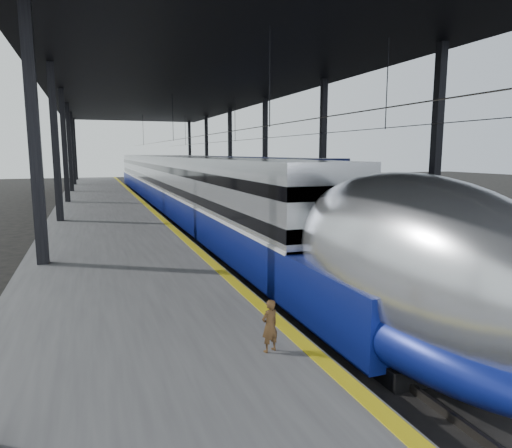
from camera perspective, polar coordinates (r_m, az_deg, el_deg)
ground at (r=12.41m, az=1.59°, el=-12.43°), size 160.00×160.00×0.00m
platform at (r=31.00m, az=-18.48°, el=0.98°), size 6.00×80.00×1.00m
yellow_strip at (r=31.14m, az=-13.37°, el=2.17°), size 0.30×80.00×0.01m
rails at (r=32.27m, az=-4.11°, el=0.96°), size 6.52×80.00×0.16m
canopy at (r=31.69m, az=-9.03°, el=17.12°), size 18.00×75.00×9.47m
tgv_train at (r=36.01m, az=-10.04°, el=4.73°), size 2.97×65.20×4.26m
second_train at (r=49.44m, az=-6.93°, el=6.06°), size 3.07×56.05×4.23m
child at (r=8.27m, az=1.73°, el=-12.59°), size 0.40×0.33×0.96m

